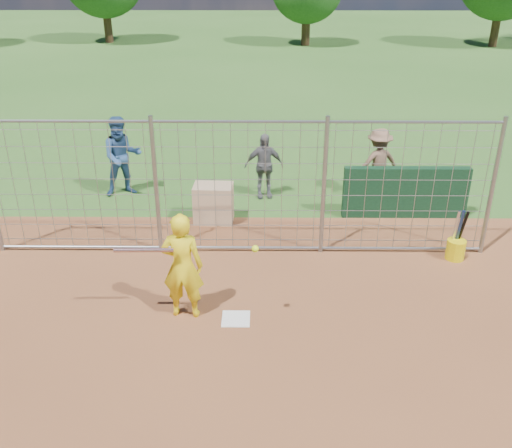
{
  "coord_description": "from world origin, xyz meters",
  "views": [
    {
      "loc": [
        0.38,
        -7.45,
        5.11
      ],
      "look_at": [
        0.3,
        0.8,
        1.15
      ],
      "focal_mm": 40.0,
      "sensor_mm": 36.0,
      "label": 1
    }
  ],
  "objects_px": {
    "batter": "(182,266)",
    "bystander_c": "(378,163)",
    "bystander_a": "(122,156)",
    "bystander_b": "(264,166)",
    "bucket_with_bats": "(456,247)",
    "equipment_bin": "(214,203)"
  },
  "relations": [
    {
      "from": "batter",
      "to": "equipment_bin",
      "type": "relative_size",
      "value": 2.15
    },
    {
      "from": "bystander_c",
      "to": "bucket_with_bats",
      "type": "xyz_separation_m",
      "value": [
        0.92,
        -3.0,
        -0.55
      ]
    },
    {
      "from": "batter",
      "to": "bucket_with_bats",
      "type": "relative_size",
      "value": 1.77
    },
    {
      "from": "batter",
      "to": "bystander_c",
      "type": "bearing_deg",
      "value": -124.49
    },
    {
      "from": "bystander_a",
      "to": "bystander_b",
      "type": "bearing_deg",
      "value": -22.61
    },
    {
      "from": "bystander_a",
      "to": "bucket_with_bats",
      "type": "distance_m",
      "value": 7.39
    },
    {
      "from": "bystander_a",
      "to": "bucket_with_bats",
      "type": "bearing_deg",
      "value": -44.83
    },
    {
      "from": "batter",
      "to": "bystander_c",
      "type": "height_order",
      "value": "batter"
    },
    {
      "from": "bystander_b",
      "to": "bystander_c",
      "type": "height_order",
      "value": "bystander_c"
    },
    {
      "from": "batter",
      "to": "bystander_c",
      "type": "relative_size",
      "value": 1.09
    },
    {
      "from": "bystander_a",
      "to": "bystander_b",
      "type": "height_order",
      "value": "bystander_a"
    },
    {
      "from": "bucket_with_bats",
      "to": "bystander_a",
      "type": "bearing_deg",
      "value": 155.7
    },
    {
      "from": "equipment_bin",
      "to": "bucket_with_bats",
      "type": "bearing_deg",
      "value": -16.85
    },
    {
      "from": "equipment_bin",
      "to": "bucket_with_bats",
      "type": "xyz_separation_m",
      "value": [
        4.54,
        -1.58,
        -0.15
      ]
    },
    {
      "from": "batter",
      "to": "bystander_a",
      "type": "relative_size",
      "value": 0.94
    },
    {
      "from": "batter",
      "to": "bucket_with_bats",
      "type": "xyz_separation_m",
      "value": [
        4.73,
        1.82,
        -0.61
      ]
    },
    {
      "from": "equipment_bin",
      "to": "bucket_with_bats",
      "type": "height_order",
      "value": "bucket_with_bats"
    },
    {
      "from": "bystander_b",
      "to": "bucket_with_bats",
      "type": "relative_size",
      "value": 1.53
    },
    {
      "from": "bystander_c",
      "to": "bucket_with_bats",
      "type": "bearing_deg",
      "value": 91.7
    },
    {
      "from": "bystander_b",
      "to": "batter",
      "type": "bearing_deg",
      "value": -112.42
    },
    {
      "from": "bystander_b",
      "to": "bucket_with_bats",
      "type": "height_order",
      "value": "bystander_b"
    },
    {
      "from": "batter",
      "to": "bystander_a",
      "type": "distance_m",
      "value": 5.23
    }
  ]
}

